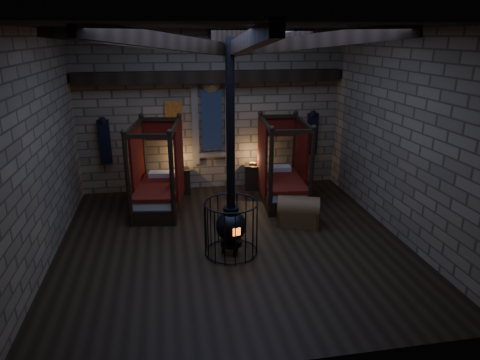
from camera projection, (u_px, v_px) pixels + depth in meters
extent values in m
cube|color=black|center=(232.00, 243.00, 8.84)|extent=(7.00, 7.00, 0.01)
cube|color=#847054|center=(211.00, 113.00, 11.42)|extent=(7.00, 0.02, 4.20)
cube|color=#847054|center=(279.00, 217.00, 4.90)|extent=(7.00, 0.02, 4.20)
cube|color=#847054|center=(37.00, 152.00, 7.58)|extent=(0.02, 7.00, 4.20)
cube|color=#847054|center=(401.00, 137.00, 8.73)|extent=(0.02, 7.00, 4.20)
cube|color=black|center=(231.00, 27.00, 7.48)|extent=(7.00, 7.00, 0.01)
cube|color=black|center=(211.00, 77.00, 10.95)|extent=(6.86, 0.35, 0.30)
cylinder|color=black|center=(231.00, 36.00, 7.53)|extent=(0.70, 0.70, 0.25)
cube|color=black|center=(212.00, 120.00, 11.44)|extent=(0.55, 0.04, 1.60)
cube|color=maroon|center=(174.00, 114.00, 11.22)|extent=(0.45, 0.03, 0.65)
cube|color=black|center=(105.00, 142.00, 11.02)|extent=(0.30, 0.10, 1.15)
cube|color=black|center=(312.00, 134.00, 11.94)|extent=(0.30, 0.10, 1.15)
cube|color=black|center=(159.00, 203.00, 10.47)|extent=(1.31, 2.12, 0.34)
cube|color=beige|center=(158.00, 192.00, 10.38)|extent=(1.17, 1.95, 0.21)
cube|color=maroon|center=(158.00, 187.00, 10.34)|extent=(1.24, 2.00, 0.10)
cube|color=beige|center=(162.00, 174.00, 11.00)|extent=(0.71, 0.43, 0.13)
cube|color=#600F08|center=(161.00, 130.00, 10.88)|extent=(1.05, 0.20, 0.53)
cylinder|color=black|center=(128.00, 182.00, 9.27)|extent=(0.11, 0.11, 2.10)
cylinder|color=black|center=(144.00, 158.00, 11.08)|extent=(0.11, 0.11, 2.10)
cylinder|color=black|center=(172.00, 181.00, 9.29)|extent=(0.11, 0.11, 2.10)
cylinder|color=black|center=(181.00, 157.00, 11.10)|extent=(0.11, 0.11, 2.10)
cube|color=#600F08|center=(138.00, 163.00, 10.43)|extent=(0.26, 1.43, 1.86)
cube|color=#600F08|center=(179.00, 163.00, 10.45)|extent=(0.26, 1.43, 1.86)
cube|color=black|center=(282.00, 195.00, 10.97)|extent=(1.18, 2.05, 0.34)
cube|color=beige|center=(283.00, 185.00, 10.88)|extent=(1.06, 1.89, 0.21)
cube|color=maroon|center=(283.00, 180.00, 10.84)|extent=(1.12, 1.93, 0.09)
cube|color=beige|center=(278.00, 169.00, 11.48)|extent=(0.69, 0.39, 0.13)
cube|color=#600F08|center=(278.00, 127.00, 11.37)|extent=(1.04, 0.13, 0.52)
cylinder|color=black|center=(271.00, 175.00, 9.75)|extent=(0.10, 0.10, 2.08)
cylinder|color=black|center=(260.00, 153.00, 11.54)|extent=(0.10, 0.10, 2.08)
cylinder|color=black|center=(311.00, 174.00, 9.83)|extent=(0.10, 0.10, 2.08)
cylinder|color=black|center=(294.00, 152.00, 11.62)|extent=(0.10, 0.10, 2.08)
cube|color=#600F08|center=(262.00, 158.00, 10.89)|extent=(0.18, 1.42, 1.84)
cube|color=#600F08|center=(301.00, 157.00, 10.98)|extent=(0.18, 1.42, 1.84)
cube|color=brown|center=(149.00, 213.00, 9.91)|extent=(0.81, 0.63, 0.29)
cylinder|color=brown|center=(148.00, 207.00, 9.86)|extent=(0.81, 0.63, 0.43)
cube|color=olive|center=(135.00, 213.00, 9.95)|extent=(0.18, 0.44, 0.31)
cube|color=olive|center=(162.00, 214.00, 9.87)|extent=(0.18, 0.44, 0.31)
cube|color=brown|center=(298.00, 216.00, 9.63)|extent=(1.06, 0.84, 0.38)
cylinder|color=brown|center=(299.00, 209.00, 9.57)|extent=(1.06, 0.84, 0.56)
cube|color=olive|center=(279.00, 215.00, 9.69)|extent=(0.25, 0.57, 0.40)
cube|color=olive|center=(317.00, 218.00, 9.56)|extent=(0.25, 0.57, 0.40)
cube|color=black|center=(182.00, 182.00, 11.48)|extent=(0.43, 0.41, 0.66)
cube|color=black|center=(181.00, 169.00, 11.36)|extent=(0.47, 0.45, 0.04)
cylinder|color=olive|center=(181.00, 166.00, 11.33)|extent=(0.09, 0.09, 0.15)
cube|color=black|center=(253.00, 178.00, 11.81)|extent=(0.48, 0.46, 0.66)
cube|color=black|center=(253.00, 166.00, 11.69)|extent=(0.52, 0.51, 0.04)
cube|color=brown|center=(253.00, 164.00, 11.68)|extent=(0.19, 0.16, 0.05)
cylinder|color=black|center=(231.00, 242.00, 8.35)|extent=(0.42, 0.42, 0.11)
sphere|color=black|center=(231.00, 226.00, 8.23)|extent=(0.59, 0.59, 0.59)
cylinder|color=black|center=(231.00, 211.00, 8.13)|extent=(0.30, 0.30, 0.15)
cube|color=#FF5914|center=(237.00, 232.00, 7.98)|extent=(0.15, 0.05, 0.15)
cylinder|color=black|center=(230.00, 128.00, 7.61)|extent=(0.16, 0.16, 3.10)
torus|color=black|center=(231.00, 251.00, 8.41)|extent=(1.05, 1.05, 0.03)
torus|color=black|center=(231.00, 203.00, 8.08)|extent=(1.05, 1.05, 0.03)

